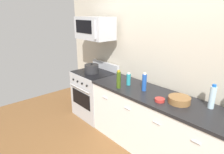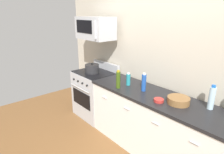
{
  "view_description": "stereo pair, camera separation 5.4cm",
  "coord_description": "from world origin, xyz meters",
  "px_view_note": "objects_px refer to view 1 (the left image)",
  "views": [
    {
      "loc": [
        1.42,
        -2.11,
        2.02
      ],
      "look_at": [
        -0.88,
        -0.05,
        0.98
      ],
      "focal_mm": 30.81,
      "sensor_mm": 36.0,
      "label": 1
    },
    {
      "loc": [
        1.46,
        -2.07,
        2.02
      ],
      "look_at": [
        -0.88,
        -0.05,
        0.98
      ],
      "focal_mm": 30.81,
      "sensor_mm": 36.0,
      "label": 2
    }
  ],
  "objects_px": {
    "bowl_red_small": "(160,100)",
    "stockpot": "(92,69)",
    "bottle_soda_blue": "(144,82)",
    "bowl_wooden_salad": "(179,100)",
    "bottle_dish_soap": "(129,79)",
    "microwave": "(95,28)",
    "range_oven": "(95,94)",
    "bottle_water_clear": "(212,97)",
    "bottle_olive_oil": "(119,80)"
  },
  "relations": [
    {
      "from": "bottle_soda_blue",
      "to": "stockpot",
      "type": "distance_m",
      "value": 1.24
    },
    {
      "from": "stockpot",
      "to": "bottle_soda_blue",
      "type": "bearing_deg",
      "value": 2.52
    },
    {
      "from": "bowl_wooden_salad",
      "to": "stockpot",
      "type": "xyz_separation_m",
      "value": [
        -1.8,
        -0.06,
        0.04
      ]
    },
    {
      "from": "microwave",
      "to": "bowl_red_small",
      "type": "height_order",
      "value": "microwave"
    },
    {
      "from": "bottle_soda_blue",
      "to": "bowl_wooden_salad",
      "type": "height_order",
      "value": "bottle_soda_blue"
    },
    {
      "from": "microwave",
      "to": "stockpot",
      "type": "xyz_separation_m",
      "value": [
        -0.0,
        -0.1,
        -0.75
      ]
    },
    {
      "from": "range_oven",
      "to": "bottle_soda_blue",
      "type": "xyz_separation_m",
      "value": [
        1.24,
        0.0,
        0.58
      ]
    },
    {
      "from": "range_oven",
      "to": "microwave",
      "type": "xyz_separation_m",
      "value": [
        0.0,
        0.04,
        1.28
      ]
    },
    {
      "from": "microwave",
      "to": "bowl_red_small",
      "type": "bearing_deg",
      "value": -6.48
    },
    {
      "from": "bottle_olive_oil",
      "to": "bowl_wooden_salad",
      "type": "relative_size",
      "value": 1.01
    },
    {
      "from": "bottle_soda_blue",
      "to": "bowl_red_small",
      "type": "bearing_deg",
      "value": -20.52
    },
    {
      "from": "bottle_water_clear",
      "to": "bowl_red_small",
      "type": "bearing_deg",
      "value": -149.3
    },
    {
      "from": "bottle_water_clear",
      "to": "stockpot",
      "type": "distance_m",
      "value": 2.14
    },
    {
      "from": "microwave",
      "to": "bowl_wooden_salad",
      "type": "relative_size",
      "value": 2.67
    },
    {
      "from": "bowl_wooden_salad",
      "to": "range_oven",
      "type": "bearing_deg",
      "value": -179.66
    },
    {
      "from": "microwave",
      "to": "bottle_water_clear",
      "type": "distance_m",
      "value": 2.24
    },
    {
      "from": "bottle_soda_blue",
      "to": "bottle_olive_oil",
      "type": "height_order",
      "value": "bottle_olive_oil"
    },
    {
      "from": "bottle_dish_soap",
      "to": "bowl_red_small",
      "type": "bearing_deg",
      "value": -11.35
    },
    {
      "from": "bottle_water_clear",
      "to": "bottle_olive_oil",
      "type": "xyz_separation_m",
      "value": [
        -1.22,
        -0.38,
        -0.01
      ]
    },
    {
      "from": "range_oven",
      "to": "bottle_dish_soap",
      "type": "bearing_deg",
      "value": -0.0
    },
    {
      "from": "bottle_soda_blue",
      "to": "bottle_dish_soap",
      "type": "xyz_separation_m",
      "value": [
        -0.32,
        -0.0,
        -0.03
      ]
    },
    {
      "from": "bowl_red_small",
      "to": "stockpot",
      "type": "distance_m",
      "value": 1.61
    },
    {
      "from": "range_oven",
      "to": "bottle_soda_blue",
      "type": "bearing_deg",
      "value": 0.06
    },
    {
      "from": "bottle_olive_oil",
      "to": "bowl_wooden_salad",
      "type": "height_order",
      "value": "bottle_olive_oil"
    },
    {
      "from": "bottle_soda_blue",
      "to": "bottle_water_clear",
      "type": "height_order",
      "value": "bottle_water_clear"
    },
    {
      "from": "bottle_water_clear",
      "to": "stockpot",
      "type": "relative_size",
      "value": 1.13
    },
    {
      "from": "bottle_dish_soap",
      "to": "bowl_wooden_salad",
      "type": "xyz_separation_m",
      "value": [
        0.88,
        0.01,
        -0.05
      ]
    },
    {
      "from": "bowl_wooden_salad",
      "to": "bottle_dish_soap",
      "type": "bearing_deg",
      "value": -179.3
    },
    {
      "from": "bowl_red_small",
      "to": "range_oven",
      "type": "bearing_deg",
      "value": 175.1
    },
    {
      "from": "bottle_water_clear",
      "to": "bowl_red_small",
      "type": "distance_m",
      "value": 0.61
    },
    {
      "from": "microwave",
      "to": "bowl_red_small",
      "type": "xyz_separation_m",
      "value": [
        1.61,
        -0.18,
        -0.81
      ]
    },
    {
      "from": "microwave",
      "to": "bottle_olive_oil",
      "type": "height_order",
      "value": "microwave"
    },
    {
      "from": "bowl_wooden_salad",
      "to": "bowl_red_small",
      "type": "bearing_deg",
      "value": -142.02
    },
    {
      "from": "bottle_water_clear",
      "to": "bowl_red_small",
      "type": "relative_size",
      "value": 2.34
    },
    {
      "from": "bottle_soda_blue",
      "to": "bottle_olive_oil",
      "type": "distance_m",
      "value": 0.39
    },
    {
      "from": "bottle_soda_blue",
      "to": "range_oven",
      "type": "bearing_deg",
      "value": -179.94
    },
    {
      "from": "bottle_soda_blue",
      "to": "bowl_wooden_salad",
      "type": "xyz_separation_m",
      "value": [
        0.56,
        0.01,
        -0.09
      ]
    },
    {
      "from": "bowl_red_small",
      "to": "stockpot",
      "type": "height_order",
      "value": "stockpot"
    },
    {
      "from": "range_oven",
      "to": "microwave",
      "type": "distance_m",
      "value": 1.28
    },
    {
      "from": "bottle_soda_blue",
      "to": "bottle_dish_soap",
      "type": "relative_size",
      "value": 1.36
    },
    {
      "from": "range_oven",
      "to": "bottle_olive_oil",
      "type": "distance_m",
      "value": 1.1
    },
    {
      "from": "microwave",
      "to": "bowl_red_small",
      "type": "distance_m",
      "value": 1.81
    },
    {
      "from": "bottle_olive_oil",
      "to": "bottle_dish_soap",
      "type": "xyz_separation_m",
      "value": [
        0.01,
        0.21,
        -0.04
      ]
    },
    {
      "from": "range_oven",
      "to": "microwave",
      "type": "relative_size",
      "value": 1.44
    },
    {
      "from": "range_oven",
      "to": "bowl_wooden_salad",
      "type": "bearing_deg",
      "value": 0.34
    },
    {
      "from": "bottle_soda_blue",
      "to": "stockpot",
      "type": "bearing_deg",
      "value": -177.48
    },
    {
      "from": "bottle_dish_soap",
      "to": "bottle_soda_blue",
      "type": "bearing_deg",
      "value": 0.22
    },
    {
      "from": "bowl_red_small",
      "to": "stockpot",
      "type": "bearing_deg",
      "value": 176.99
    },
    {
      "from": "range_oven",
      "to": "bowl_red_small",
      "type": "bearing_deg",
      "value": -4.9
    },
    {
      "from": "bowl_red_small",
      "to": "stockpot",
      "type": "xyz_separation_m",
      "value": [
        -1.61,
        0.08,
        0.06
      ]
    }
  ]
}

